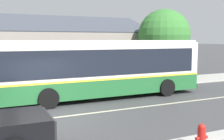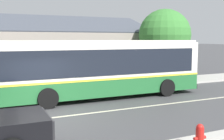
# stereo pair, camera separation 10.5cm
# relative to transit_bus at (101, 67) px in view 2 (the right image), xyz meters

# --- Properties ---
(ground_plane) EXTENTS (300.00, 300.00, 0.00)m
(ground_plane) POSITION_rel_transit_bus_xyz_m (-3.63, -2.90, -1.74)
(ground_plane) COLOR #424244
(sidewalk_far) EXTENTS (60.00, 3.00, 0.15)m
(sidewalk_far) POSITION_rel_transit_bus_xyz_m (-3.63, 3.10, -1.67)
(sidewalk_far) COLOR #ADAAA3
(sidewalk_far) RESTS_ON ground
(lane_divider_stripe) EXTENTS (60.00, 0.16, 0.01)m
(lane_divider_stripe) POSITION_rel_transit_bus_xyz_m (-3.63, -2.90, -1.74)
(lane_divider_stripe) COLOR beige
(lane_divider_stripe) RESTS_ON ground
(transit_bus) EXTENTS (11.93, 2.82, 3.24)m
(transit_bus) POSITION_rel_transit_bus_xyz_m (0.00, 0.00, 0.00)
(transit_bus) COLOR #236633
(transit_bus) RESTS_ON ground
(bench_down_street) EXTENTS (1.74, 0.51, 0.94)m
(bench_down_street) POSITION_rel_transit_bus_xyz_m (-3.45, 2.67, -1.17)
(bench_down_street) COLOR brown
(bench_down_street) RESTS_ON sidewalk_far
(street_tree_primary) EXTENTS (4.14, 4.14, 5.70)m
(street_tree_primary) POSITION_rel_transit_bus_xyz_m (7.24, 4.19, 1.80)
(street_tree_primary) COLOR #4C3828
(street_tree_primary) RESTS_ON ground
(fire_hydrant) EXTENTS (0.42, 0.24, 0.83)m
(fire_hydrant) POSITION_rel_transit_bus_xyz_m (-0.36, -8.30, -1.31)
(fire_hydrant) COLOR red
(fire_hydrant) RESTS_ON ground
(bus_stop_sign) EXTENTS (0.36, 0.07, 2.40)m
(bus_stop_sign) POSITION_rel_transit_bus_xyz_m (7.28, 2.09, -0.10)
(bus_stop_sign) COLOR gray
(bus_stop_sign) RESTS_ON sidewalk_far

